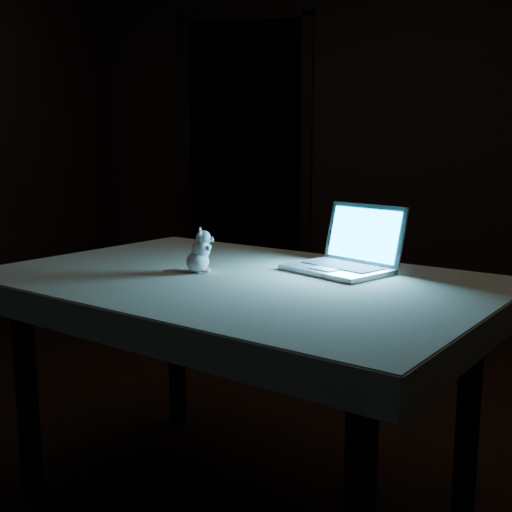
% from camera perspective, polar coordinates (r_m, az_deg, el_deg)
% --- Properties ---
extents(floor, '(5.00, 5.00, 0.00)m').
position_cam_1_polar(floor, '(2.67, 7.40, -15.08)').
color(floor, black).
rests_on(floor, ground).
extents(back_wall, '(4.50, 0.04, 2.60)m').
position_cam_1_polar(back_wall, '(4.92, 11.75, 11.73)').
color(back_wall, black).
rests_on(back_wall, ground).
extents(doorway, '(1.06, 0.36, 2.13)m').
position_cam_1_polar(doorway, '(5.10, -0.93, 9.21)').
color(doorway, black).
rests_on(doorway, back_wall).
extents(table, '(1.60, 1.32, 0.73)m').
position_cam_1_polar(table, '(2.00, -1.51, -12.36)').
color(table, black).
rests_on(table, floor).
extents(tablecloth, '(1.74, 1.55, 0.09)m').
position_cam_1_polar(tablecloth, '(1.93, 0.82, -2.83)').
color(tablecloth, beige).
rests_on(tablecloth, table).
extents(laptop, '(0.39, 0.38, 0.20)m').
position_cam_1_polar(laptop, '(1.95, 7.26, 1.51)').
color(laptop, '#B5B5BA').
rests_on(laptop, tablecloth).
extents(plush_mouse, '(0.14, 0.14, 0.14)m').
position_cam_1_polar(plush_mouse, '(1.94, -5.22, 0.51)').
color(plush_mouse, white).
rests_on(plush_mouse, tablecloth).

